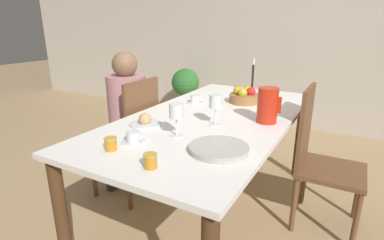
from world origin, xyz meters
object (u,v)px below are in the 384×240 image
(chair_person_side, at_px, (132,138))
(chair_opposite, at_px, (320,157))
(teacup_across, at_px, (195,100))
(fruit_bowl, at_px, (244,96))
(serving_tray, at_px, (219,149))
(jam_jar_red, at_px, (111,143))
(red_pitcher, at_px, (267,105))
(candlestick_tall, at_px, (252,80))
(wine_glass_water, at_px, (216,103))
(wine_glass_juice, at_px, (176,113))
(potted_plant, at_px, (185,88))
(teacup_near_person, at_px, (133,138))
(bread_plate, at_px, (145,121))
(person_seated, at_px, (125,113))
(jam_jar_amber, at_px, (150,160))

(chair_person_side, bearing_deg, chair_opposite, -75.51)
(teacup_across, xyz_separation_m, fruit_bowl, (0.33, 0.20, 0.03))
(serving_tray, distance_m, jam_jar_red, 0.53)
(red_pitcher, xyz_separation_m, candlestick_tall, (-0.35, 0.77, 0.00))
(candlestick_tall, bearing_deg, teacup_across, -114.52)
(chair_person_side, distance_m, candlestick_tall, 1.16)
(chair_opposite, height_order, serving_tray, chair_opposite)
(teacup_across, height_order, serving_tray, teacup_across)
(chair_person_side, height_order, fruit_bowl, chair_person_side)
(chair_person_side, bearing_deg, red_pitcher, -84.74)
(chair_opposite, height_order, wine_glass_water, chair_opposite)
(wine_glass_juice, distance_m, jam_jar_red, 0.38)
(wine_glass_water, height_order, potted_plant, wine_glass_water)
(teacup_near_person, height_order, fruit_bowl, fruit_bowl)
(chair_person_side, distance_m, serving_tray, 1.10)
(chair_person_side, relative_size, candlestick_tall, 3.24)
(bread_plate, bearing_deg, red_pitcher, 33.30)
(teacup_near_person, bearing_deg, serving_tray, 14.02)
(potted_plant, bearing_deg, chair_opposite, -39.64)
(chair_person_side, xyz_separation_m, wine_glass_juice, (0.66, -0.39, 0.41))
(serving_tray, xyz_separation_m, jam_jar_red, (-0.47, -0.24, 0.02))
(red_pitcher, xyz_separation_m, fruit_bowl, (-0.29, 0.39, -0.06))
(chair_opposite, height_order, wine_glass_juice, chair_opposite)
(teacup_across, xyz_separation_m, potted_plant, (-1.13, 1.76, -0.34))
(red_pitcher, height_order, potted_plant, red_pitcher)
(fruit_bowl, xyz_separation_m, potted_plant, (-1.45, 1.56, -0.36))
(chair_person_side, relative_size, person_seated, 0.83)
(teacup_near_person, distance_m, potted_plant, 2.92)
(teacup_near_person, xyz_separation_m, jam_jar_amber, (0.25, -0.19, 0.01))
(serving_tray, bearing_deg, chair_person_side, 153.91)
(bread_plate, bearing_deg, serving_tray, -14.65)
(wine_glass_water, distance_m, wine_glass_juice, 0.30)
(teacup_near_person, distance_m, candlestick_tall, 1.45)
(bread_plate, distance_m, candlestick_tall, 1.22)
(teacup_near_person, relative_size, potted_plant, 0.17)
(wine_glass_juice, relative_size, fruit_bowl, 0.82)
(wine_glass_water, relative_size, teacup_across, 1.50)
(jam_jar_amber, bearing_deg, potted_plant, 117.82)
(red_pitcher, xyz_separation_m, jam_jar_red, (-0.54, -0.80, -0.08))
(chair_opposite, relative_size, candlestick_tall, 3.24)
(person_seated, height_order, teacup_across, person_seated)
(chair_person_side, xyz_separation_m, chair_opposite, (1.34, 0.35, 0.00))
(fruit_bowl, bearing_deg, teacup_near_person, -101.62)
(jam_jar_red, bearing_deg, wine_glass_water, 64.67)
(serving_tray, bearing_deg, bread_plate, 165.35)
(teacup_near_person, distance_m, teacup_across, 0.87)
(chair_person_side, distance_m, jam_jar_amber, 1.12)
(teacup_near_person, distance_m, serving_tray, 0.45)
(wine_glass_juice, xyz_separation_m, fruit_bowl, (0.07, 0.88, -0.08))
(wine_glass_water, height_order, serving_tray, wine_glass_water)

